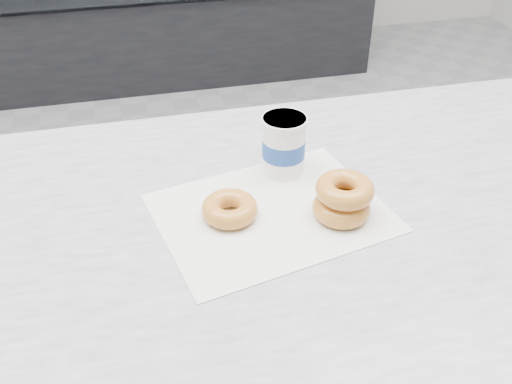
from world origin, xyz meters
TOP-DOWN VIEW (x-y plane):
  - ground at (0.00, 0.00)m, footprint 5.00×5.00m
  - wax_paper at (-0.03, -0.57)m, footprint 0.39×0.32m
  - donut_single at (-0.09, -0.57)m, footprint 0.09×0.09m
  - donut_stack at (0.08, -0.60)m, footprint 0.12×0.12m
  - coffee_cup at (0.02, -0.46)m, footprint 0.09×0.09m

SIDE VIEW (x-z plane):
  - ground at x=0.00m, z-range 0.00..0.00m
  - wax_paper at x=-0.03m, z-range 0.90..0.90m
  - donut_single at x=-0.09m, z-range 0.90..0.93m
  - donut_stack at x=0.08m, z-range 0.90..0.96m
  - coffee_cup at x=0.02m, z-range 0.90..1.00m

